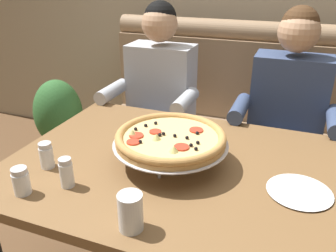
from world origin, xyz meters
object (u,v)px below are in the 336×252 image
diner_left (155,99)px  pizza (170,139)px  dining_table (174,180)px  shaker_parmesan (21,183)px  potted_plant (59,120)px  plate_near_left (300,190)px  booth_bench (223,137)px  shaker_pepper_flakes (67,174)px  drinking_glass (131,214)px  diner_right (285,117)px  shaker_oregano (47,157)px

diner_left → pizza: 0.79m
dining_table → diner_left: 0.79m
shaker_parmesan → potted_plant: shaker_parmesan is taller
shaker_parmesan → plate_near_left: 0.96m
booth_bench → dining_table: booth_bench is taller
shaker_pepper_flakes → pizza: bearing=44.7°
shaker_parmesan → potted_plant: (-0.81, 1.20, -0.38)m
booth_bench → shaker_pepper_flakes: (-0.30, -1.24, 0.38)m
dining_table → diner_left: bearing=118.7°
shaker_pepper_flakes → dining_table: bearing=43.0°
pizza → drinking_glass: 0.40m
dining_table → diner_right: bearing=61.3°
dining_table → shaker_pepper_flakes: shaker_pepper_flakes is taller
diner_right → shaker_parmesan: 1.34m
shaker_oregano → plate_near_left: shaker_oregano is taller
pizza → shaker_oregano: (-0.44, -0.20, -0.06)m
diner_right → shaker_parmesan: size_ratio=12.77×
booth_bench → diner_right: (0.38, -0.27, 0.31)m
diner_left → diner_right: same height
dining_table → drinking_glass: bearing=-88.9°
dining_table → shaker_oregano: size_ratio=12.63×
dining_table → pizza: size_ratio=2.92×
diner_left → plate_near_left: bearing=-40.3°
diner_left → shaker_pepper_flakes: size_ratio=11.45×
shaker_oregano → diner_right: bearing=47.0°
booth_bench → drinking_glass: (0.01, -1.36, 0.38)m
booth_bench → shaker_pepper_flakes: booth_bench is taller
shaker_oregano → shaker_pepper_flakes: size_ratio=0.94×
dining_table → plate_near_left: 0.48m
dining_table → diner_right: (0.38, 0.69, 0.06)m
dining_table → shaker_oregano: 0.51m
diner_left → shaker_pepper_flakes: diner_left is taller
diner_left → shaker_parmesan: 1.07m
pizza → drinking_glass: (0.03, -0.40, -0.06)m
shaker_oregano → shaker_pepper_flakes: shaker_pepper_flakes is taller
booth_bench → plate_near_left: booth_bench is taller
pizza → drinking_glass: size_ratio=3.77×
dining_table → pizza: 0.19m
diner_right → plate_near_left: diner_right is taller
potted_plant → shaker_pepper_flakes: bearing=-50.1°
dining_table → plate_near_left: (0.47, -0.03, 0.09)m
shaker_oregano → shaker_parmesan: 0.18m
dining_table → shaker_oregano: shaker_oregano is taller
potted_plant → diner_right: bearing=-4.6°
pizza → potted_plant: bearing=145.8°
shaker_parmesan → booth_bench: bearing=72.5°
pizza → plate_near_left: bearing=-3.4°
shaker_oregano → plate_near_left: size_ratio=0.47×
booth_bench → shaker_parmesan: (-0.42, -1.34, 0.37)m
drinking_glass → potted_plant: 1.79m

